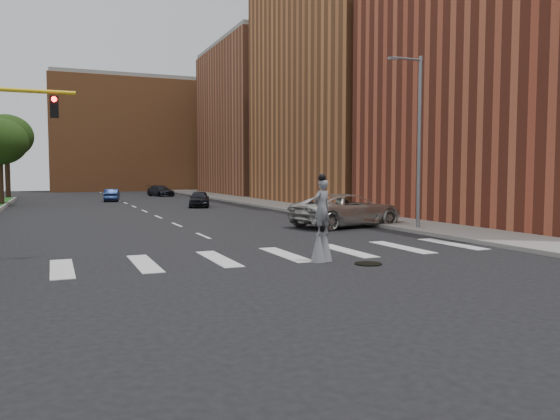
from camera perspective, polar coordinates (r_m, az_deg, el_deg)
The scene contains 14 objects.
ground_plane at distance 18.91m, azimuth -1.84°, elevation -5.35°, with size 160.00×160.00×0.00m, color black.
sidewalk_right at distance 46.65m, azimuth 1.58°, elevation 0.34°, with size 5.00×90.00×0.18m, color gray.
manhole at distance 18.46m, azimuth 9.20°, elevation -5.57°, with size 0.90×0.90×0.04m, color black.
building_near at distance 39.12m, azimuth 26.11°, elevation 15.29°, with size 16.00×20.00×22.00m, color brown.
building_mid at distance 56.13m, azimuth 8.54°, elevation 13.11°, with size 16.00×22.00×24.00m, color #A86134.
building_far at distance 77.28m, azimuth -0.86°, elevation 9.14°, with size 16.00×22.00×20.00m, color #9C5739.
building_backdrop at distance 96.46m, azimuth -15.25°, elevation 7.38°, with size 26.00×14.00×18.00m, color #A86134.
streetlight at distance 29.33m, azimuth 14.21°, elevation 7.45°, with size 2.05×0.20×9.00m.
stilt_performer at distance 18.72m, azimuth 4.39°, elevation -1.63°, with size 0.82×0.65×3.01m.
suv_crossing at distance 30.90m, azimuth 7.02°, elevation -0.01°, with size 3.07×6.65×1.85m, color beige.
car_near at distance 48.22m, azimuth -8.43°, elevation 1.16°, with size 1.70×4.22×1.44m, color black.
car_mid at distance 59.72m, azimuth -17.16°, elevation 1.49°, with size 1.37×3.92×1.29m, color #16254F.
car_far at distance 70.60m, azimuth -12.37°, elevation 1.97°, with size 1.92×4.71×1.37m, color black.
tree_7 at distance 70.02m, azimuth -26.69°, elevation 6.86°, with size 5.88×5.88×9.63m.
Camera 1 is at (-6.64, -17.44, 3.07)m, focal length 35.00 mm.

